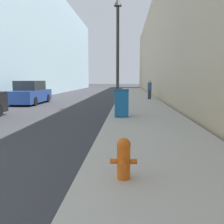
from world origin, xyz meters
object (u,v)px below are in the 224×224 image
at_px(fire_hydrant, 124,157).
at_px(lamppost, 118,47).
at_px(parked_sedan_near, 30,93).
at_px(pedestrian_on_sidewalk, 150,90).
at_px(trash_bin, 122,103).

xyz_separation_m(fire_hydrant, lamppost, (-0.50, 9.92, 3.12)).
height_order(parked_sedan_near, pedestrian_on_sidewalk, pedestrian_on_sidewalk).
distance_m(fire_hydrant, trash_bin, 7.26).
relative_size(trash_bin, lamppost, 0.21).
xyz_separation_m(lamppost, parked_sedan_near, (-6.74, 4.31, -2.84)).
bearing_deg(fire_hydrant, parked_sedan_near, 116.94).
distance_m(lamppost, parked_sedan_near, 8.49).
height_order(fire_hydrant, pedestrian_on_sidewalk, pedestrian_on_sidewalk).
relative_size(fire_hydrant, trash_bin, 0.57).
bearing_deg(pedestrian_on_sidewalk, fire_hydrant, -96.38).
xyz_separation_m(trash_bin, parked_sedan_near, (-7.03, 6.98, 0.01)).
bearing_deg(trash_bin, pedestrian_on_sidewalk, 78.21).
height_order(trash_bin, parked_sedan_near, parked_sedan_near).
height_order(fire_hydrant, trash_bin, trash_bin).
relative_size(trash_bin, pedestrian_on_sidewalk, 0.77).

